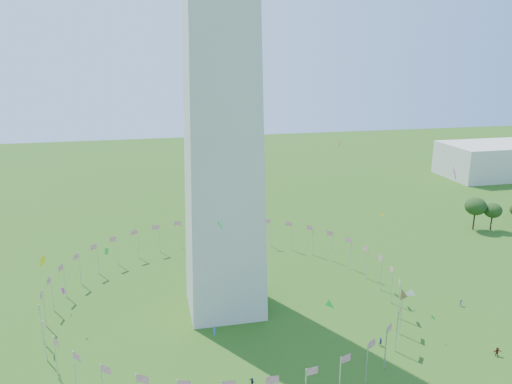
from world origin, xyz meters
TOP-DOWN VIEW (x-y plane):
  - flag_ring at (-0.00, 50.00)m, footprint 80.24×80.24m
  - gov_building_east_a at (150.00, 150.00)m, footprint 50.00×30.00m
  - kites_aloft at (13.24, 19.31)m, footprint 94.25×77.20m

SIDE VIEW (x-z plane):
  - flag_ring at x=0.00m, z-range 0.00..9.00m
  - gov_building_east_a at x=150.00m, z-range 0.00..16.00m
  - kites_aloft at x=13.24m, z-range 0.37..40.30m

